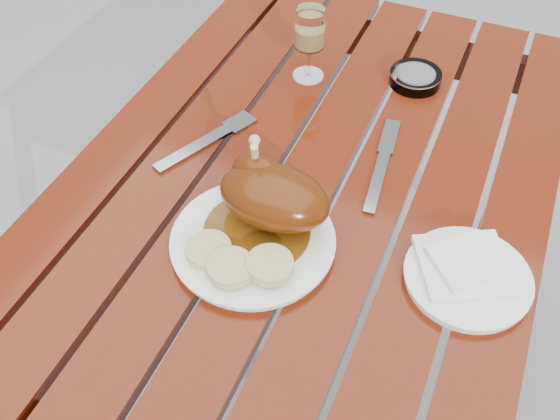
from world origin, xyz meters
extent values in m
plane|color=slate|center=(0.00, 0.00, 0.00)|extent=(60.00, 60.00, 0.00)
cube|color=maroon|center=(0.00, 0.00, 0.38)|extent=(0.80, 1.20, 0.75)
cylinder|color=white|center=(-0.02, -0.20, 0.76)|extent=(0.26, 0.26, 0.02)
cylinder|color=#5B320A|center=(-0.02, -0.18, 0.77)|extent=(0.17, 0.17, 0.00)
ellipsoid|color=#662807|center=(-0.01, -0.15, 0.82)|extent=(0.18, 0.12, 0.09)
ellipsoid|color=#662807|center=(-0.05, -0.12, 0.83)|extent=(0.08, 0.06, 0.07)
cylinder|color=#C6B28C|center=(-0.06, -0.12, 0.85)|extent=(0.02, 0.04, 0.09)
cylinder|color=tan|center=(-0.07, -0.25, 0.77)|extent=(0.07, 0.07, 0.02)
cylinder|color=tan|center=(-0.03, -0.27, 0.78)|extent=(0.07, 0.07, 0.02)
cylinder|color=tan|center=(0.03, -0.24, 0.78)|extent=(0.07, 0.07, 0.02)
cylinder|color=#D4B660|center=(-0.11, 0.25, 0.82)|extent=(0.08, 0.08, 0.15)
cylinder|color=white|center=(0.30, -0.13, 0.76)|extent=(0.22, 0.22, 0.02)
cube|color=white|center=(0.29, -0.12, 0.77)|extent=(0.17, 0.17, 0.01)
cylinder|color=#B2B7BC|center=(0.10, 0.31, 0.76)|extent=(0.13, 0.13, 0.03)
cube|color=gray|center=(-0.21, -0.02, 0.75)|extent=(0.10, 0.19, 0.01)
cube|color=gray|center=(0.11, 0.04, 0.75)|extent=(0.04, 0.21, 0.01)
camera|label=1|loc=(0.26, -0.74, 1.51)|focal=40.00mm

